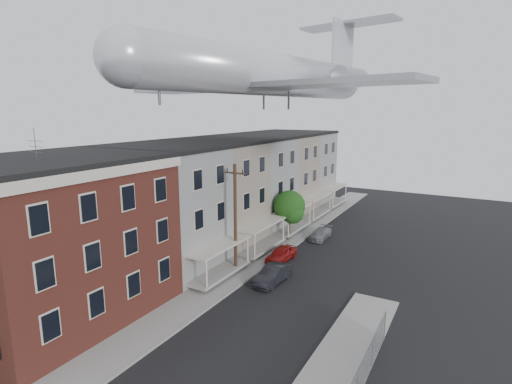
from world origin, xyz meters
TOP-DOWN VIEW (x-y plane):
  - sidewalk_left at (-5.50, 24.00)m, footprint 3.00×62.00m
  - curb_left at (-4.05, 24.00)m, footprint 0.15×62.00m
  - corner_building at (-12.00, 7.00)m, footprint 10.31×12.30m
  - row_house_a at (-11.96, 16.50)m, footprint 11.98×7.00m
  - row_house_b at (-11.96, 23.50)m, footprint 11.98×7.00m
  - row_house_c at (-11.96, 30.50)m, footprint 11.98×7.00m
  - row_house_d at (-11.96, 37.50)m, footprint 11.98×7.00m
  - row_house_e at (-11.96, 44.50)m, footprint 11.98×7.00m
  - utility_pole at (-5.60, 18.00)m, footprint 1.80×0.26m
  - street_tree at (-5.27, 27.92)m, footprint 3.22×3.20m
  - car_near at (-3.60, 22.38)m, footprint 1.78×3.91m
  - car_mid at (-2.18, 17.88)m, footprint 1.65×4.14m
  - car_far at (-2.69, 30.00)m, footprint 1.54×3.79m
  - airplane at (-5.41, 24.10)m, footprint 27.86×31.83m

SIDE VIEW (x-z plane):
  - sidewalk_left at x=-5.50m, z-range 0.00..0.12m
  - curb_left at x=-4.05m, z-range 0.00..0.14m
  - car_far at x=-2.69m, z-range 0.00..1.10m
  - car_near at x=-3.60m, z-range 0.00..1.30m
  - car_mid at x=-2.18m, z-range 0.00..1.34m
  - street_tree at x=-5.27m, z-range 0.85..6.05m
  - utility_pole at x=-5.60m, z-range 0.17..9.17m
  - row_house_a at x=-11.96m, z-range -0.02..10.28m
  - row_house_b at x=-11.96m, z-range -0.02..10.28m
  - row_house_c at x=-11.96m, z-range -0.02..10.28m
  - row_house_d at x=-11.96m, z-range -0.02..10.28m
  - row_house_e at x=-11.96m, z-range -0.02..10.28m
  - corner_building at x=-12.00m, z-range -0.91..11.24m
  - airplane at x=-5.41m, z-range 11.61..20.76m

